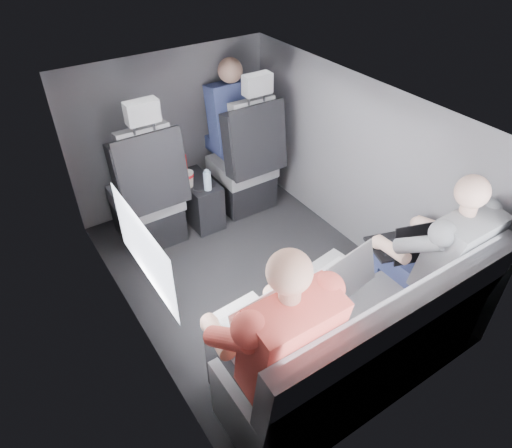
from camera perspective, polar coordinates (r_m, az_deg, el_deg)
floor at (r=3.46m, az=-0.03°, el=-6.65°), size 2.60×2.60×0.00m
ceiling at (r=2.70m, az=-0.03°, el=14.41°), size 2.60×2.60×0.00m
panel_left at (r=2.74m, az=-15.95°, el=-3.44°), size 0.02×2.60×1.35m
panel_right at (r=3.53m, az=12.35°, el=7.11°), size 0.02×2.60×1.35m
panel_front at (r=4.03m, az=-10.46°, el=11.34°), size 1.80×0.02×1.35m
panel_back at (r=2.34m, az=18.28°, el=-12.88°), size 1.80×0.02×1.35m
side_window at (r=2.38m, az=-13.89°, el=-3.15°), size 0.02×0.75×0.42m
seatbelt at (r=3.67m, az=0.07°, el=11.40°), size 0.35×0.11×0.59m
front_seat_left at (r=3.66m, az=-13.30°, el=3.01°), size 0.52×0.58×1.26m
front_seat_right at (r=3.98m, az=-1.29°, el=7.11°), size 0.52×0.58×1.26m
center_console at (r=3.93m, az=-7.11°, el=2.96°), size 0.24×0.48×0.41m
rear_bench at (r=2.70m, az=12.93°, el=-14.86°), size 1.60×0.57×0.92m
soda_cup at (r=3.72m, az=-8.50°, el=5.65°), size 0.10×0.10×0.29m
water_bottle at (r=3.66m, az=-6.10°, el=5.42°), size 0.06×0.06×0.18m
laptop_white at (r=2.35m, az=-1.07°, el=-11.57°), size 0.31×0.30×0.22m
laptop_silver at (r=2.60m, az=10.14°, el=-6.13°), size 0.40×0.37×0.26m
laptop_black at (r=2.90m, az=18.27°, el=-2.42°), size 0.41×0.41×0.25m
passenger_rear_left at (r=2.23m, az=1.95°, el=-14.47°), size 0.54×0.65×1.28m
passenger_rear_right at (r=2.88m, az=21.20°, el=-3.71°), size 0.50×0.62×1.22m
passenger_front_right at (r=4.03m, az=-3.03°, el=13.11°), size 0.41×0.41×0.84m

